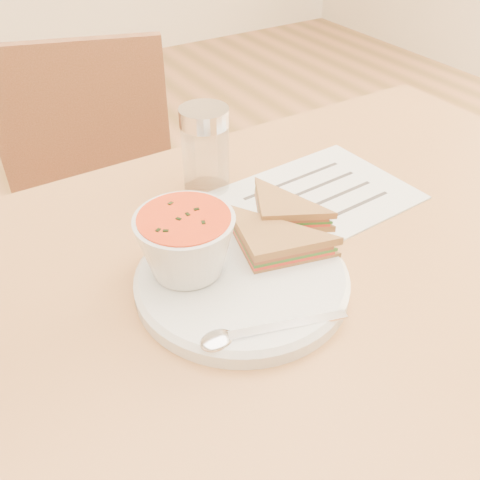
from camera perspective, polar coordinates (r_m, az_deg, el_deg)
dining_table at (r=0.96m, az=6.81°, el=-18.94°), size 1.00×0.70×0.75m
chair_far at (r=1.23m, az=-14.39°, el=-1.44°), size 0.47×0.47×0.84m
plate at (r=0.62m, az=0.19°, el=-4.32°), size 0.27×0.27×0.02m
soup_bowl at (r=0.60m, az=-5.77°, el=-0.69°), size 0.14×0.14×0.08m
sandwich_half_a at (r=0.60m, az=1.53°, el=-2.94°), size 0.13×0.13×0.03m
sandwich_half_b at (r=0.65m, az=2.33°, el=1.51°), size 0.12×0.12×0.03m
spoon at (r=0.55m, az=3.05°, el=-9.52°), size 0.19×0.09×0.01m
paper_menu at (r=0.78m, az=8.07°, el=4.58°), size 0.28×0.21×0.00m
condiment_shaker at (r=0.77m, az=-3.71°, el=9.56°), size 0.09×0.09×0.13m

